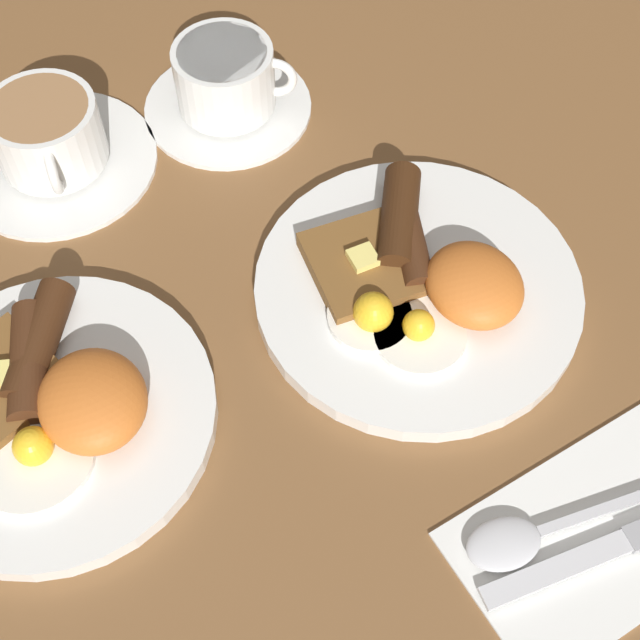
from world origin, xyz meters
name	(u,v)px	position (x,y,z in m)	size (l,w,h in m)	color
ground_plane	(417,295)	(0.00, 0.00, 0.00)	(3.00, 3.00, 0.00)	brown
breakfast_plate_near	(419,284)	(0.00, 0.00, 0.01)	(0.25, 0.25, 0.05)	white
breakfast_plate_far	(54,406)	(0.02, 0.28, 0.02)	(0.23, 0.23, 0.05)	white
teacup_near	(226,85)	(0.25, 0.05, 0.03)	(0.15, 0.15, 0.06)	white
teacup_far	(50,142)	(0.25, 0.21, 0.03)	(0.17, 0.17, 0.06)	white
napkin	(601,532)	(-0.22, -0.02, 0.00)	(0.11, 0.19, 0.01)	white
knife	(629,539)	(-0.23, -0.03, 0.01)	(0.03, 0.19, 0.01)	silver
spoon	(529,535)	(-0.20, 0.03, 0.01)	(0.04, 0.18, 0.01)	silver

